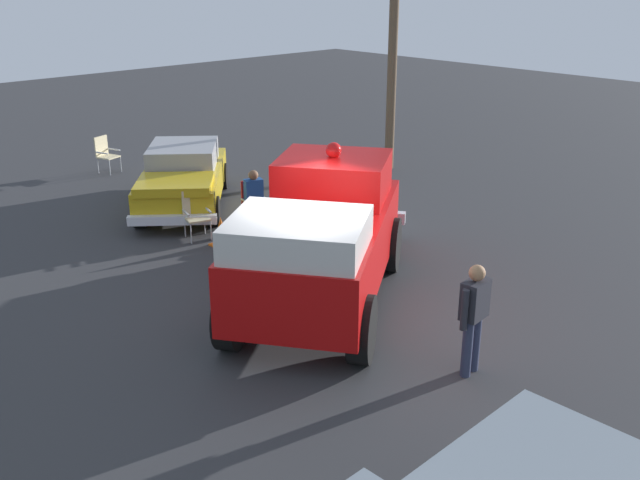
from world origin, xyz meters
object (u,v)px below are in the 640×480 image
at_px(classic_hot_rod, 183,177).
at_px(traffic_cone, 221,232).
at_px(spectator_seated, 255,197).
at_px(lawn_chair_by_car, 105,152).
at_px(utility_pole, 393,29).
at_px(spectator_standing, 474,312).
at_px(vintage_fire_truck, 323,235).
at_px(lawn_chair_near_truck, 254,200).
at_px(lawn_chair_spare, 195,211).

relative_size(classic_hot_rod, traffic_cone, 7.14).
height_order(spectator_seated, traffic_cone, spectator_seated).
bearing_deg(lawn_chair_by_car, utility_pole, 49.75).
distance_m(classic_hot_rod, spectator_standing, 9.40).
xyz_separation_m(vintage_fire_truck, lawn_chair_near_truck, (-3.85, 1.53, -0.61)).
height_order(spectator_standing, utility_pole, utility_pole).
distance_m(spectator_standing, traffic_cone, 6.60).
height_order(classic_hot_rod, spectator_seated, classic_hot_rod).
xyz_separation_m(lawn_chair_near_truck, lawn_chair_by_car, (-6.42, -0.24, 0.00)).
relative_size(classic_hot_rod, spectator_seated, 3.51).
xyz_separation_m(vintage_fire_truck, lawn_chair_spare, (-4.11, 0.15, -0.61)).
distance_m(lawn_chair_spare, spectator_seated, 1.40).
xyz_separation_m(classic_hot_rod, lawn_chair_near_truck, (2.21, 0.40, -0.16)).
distance_m(lawn_chair_by_car, spectator_standing, 13.61).
distance_m(vintage_fire_truck, lawn_chair_spare, 4.16).
bearing_deg(utility_pole, classic_hot_rod, -99.07).
height_order(lawn_chair_by_car, lawn_chair_spare, same).
xyz_separation_m(vintage_fire_truck, spectator_standing, (3.25, -0.19, -0.23)).
distance_m(classic_hot_rod, lawn_chair_spare, 2.19).
distance_m(lawn_chair_by_car, traffic_cone, 7.06).
bearing_deg(lawn_chair_near_truck, traffic_cone, -67.40).
relative_size(lawn_chair_spare, spectator_seated, 0.79).
xyz_separation_m(vintage_fire_truck, spectator_seated, (-3.73, 1.49, -0.50)).
bearing_deg(spectator_standing, spectator_seated, 166.51).
xyz_separation_m(classic_hot_rod, lawn_chair_by_car, (-4.22, 0.16, -0.16)).
distance_m(vintage_fire_truck, utility_pole, 9.41).
bearing_deg(spectator_seated, spectator_standing, -13.49).
height_order(lawn_chair_near_truck, spectator_seated, spectator_seated).
distance_m(classic_hot_rod, lawn_chair_near_truck, 2.25).
distance_m(lawn_chair_spare, spectator_standing, 7.38).
height_order(vintage_fire_truck, classic_hot_rod, vintage_fire_truck).
height_order(lawn_chair_by_car, spectator_seated, spectator_seated).
relative_size(lawn_chair_by_car, lawn_chair_spare, 1.00).
relative_size(utility_pole, traffic_cone, 11.79).
relative_size(spectator_standing, traffic_cone, 2.64).
bearing_deg(traffic_cone, lawn_chair_near_truck, 112.60).
xyz_separation_m(lawn_chair_spare, utility_pole, (-0.94, 7.32, 3.30)).
relative_size(vintage_fire_truck, lawn_chair_spare, 6.01).
bearing_deg(traffic_cone, spectator_seated, 108.41).
height_order(spectator_seated, utility_pole, utility_pole).
bearing_deg(vintage_fire_truck, utility_pole, 124.08).
bearing_deg(vintage_fire_truck, spectator_seated, 158.26).
height_order(classic_hot_rod, lawn_chair_spare, classic_hot_rod).
bearing_deg(utility_pole, lawn_chair_near_truck, -78.59).
xyz_separation_m(spectator_standing, traffic_cone, (-6.55, 0.41, -0.66)).
height_order(lawn_chair_by_car, spectator_standing, spectator_standing).
bearing_deg(vintage_fire_truck, lawn_chair_spare, 177.92).
distance_m(classic_hot_rod, spectator_seated, 2.36).
distance_m(vintage_fire_truck, lawn_chair_near_truck, 4.19).
relative_size(lawn_chair_near_truck, spectator_standing, 0.61).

